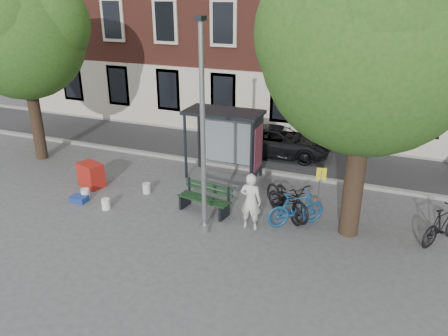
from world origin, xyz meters
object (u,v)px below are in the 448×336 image
painter (251,201)px  car_dark (278,141)px  bike_c (285,202)px  red_stand (91,175)px  bike_a (287,197)px  bike_b (296,209)px  bus_shelter (234,130)px  notice_sign (320,184)px  bike_d (443,225)px  lamppost (203,143)px  bench (205,200)px

painter → car_dark: size_ratio=0.40×
bike_c → red_stand: bearing=135.1°
bike_a → bike_b: bike_a is taller
bike_b → bike_a: bearing=-2.9°
bus_shelter → bike_b: bearing=-42.1°
bus_shelter → notice_sign: 4.24m
bike_c → red_stand: 7.17m
bike_a → bike_d: bike_a is taller
lamppost → car_dark: bearing=87.8°
lamppost → bench: size_ratio=3.31×
painter → bike_c: painter is taller
bike_c → car_dark: 5.64m
lamppost → bike_d: (6.50, 1.94, -2.22)m
bus_shelter → bike_d: (7.11, -2.16, -1.36)m
red_stand → bike_c: bearing=3.1°
painter → lamppost: bearing=28.5°
bike_d → painter: bearing=47.7°
bike_b → bike_d: 4.12m
painter → bench: size_ratio=0.97×
painter → bike_a: 1.55m
bike_b → bike_d: bike_d is taller
bus_shelter → notice_sign: bearing=-30.5°
bus_shelter → bike_d: bus_shelter is taller
lamppost → bike_c: (2.00, 1.77, -2.29)m
lamppost → bike_b: (2.42, 1.37, -2.23)m
bench → bike_a: (2.49, 0.84, 0.17)m
bike_c → red_stand: bike_c is taller
bike_b → red_stand: bike_b is taller
red_stand → notice_sign: notice_sign is taller
red_stand → notice_sign: size_ratio=0.52×
car_dark → bus_shelter: bearing=158.8°
car_dark → bike_a: bearing=-166.5°
red_stand → bike_a: bearing=4.6°
bike_d → bike_a: bearing=33.9°
bike_c → bike_b: bearing=-91.9°
bike_a → bike_c: bearing=-139.8°
car_dark → painter: bearing=-176.8°
bike_a → notice_sign: notice_sign is taller
bike_c → notice_sign: (1.00, 0.20, 0.74)m
bench → car_dark: size_ratio=0.41×
painter → bike_a: painter is taller
bus_shelter → lamppost: bearing=-81.6°
painter → bench: bearing=-16.0°
car_dark → red_stand: 7.91m
bus_shelter → car_dark: bearing=73.8°
painter → bench: painter is taller
notice_sign → bus_shelter: bearing=132.0°
red_stand → car_dark: bearing=46.6°
red_stand → bus_shelter: bearing=30.8°
painter → car_dark: bearing=-83.0°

